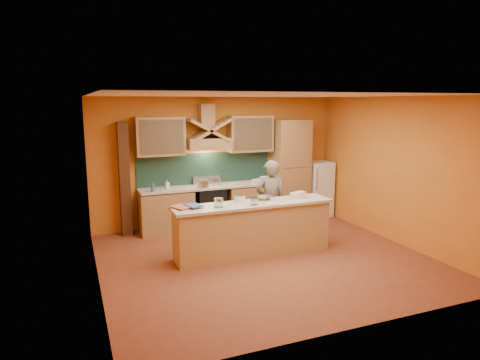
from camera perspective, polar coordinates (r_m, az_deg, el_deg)
name	(u,v)px	position (r m, az deg, el deg)	size (l,w,h in m)	color
floor	(265,259)	(7.58, 3.35, -10.46)	(5.50, 5.00, 0.01)	brown
ceiling	(267,95)	(7.08, 3.59, 11.21)	(5.50, 5.00, 0.01)	white
wall_back	(218,161)	(9.49, -2.97, 2.55)	(5.50, 0.02, 2.80)	orange
wall_front	(358,217)	(5.11, 15.52, -4.73)	(5.50, 0.02, 2.80)	orange
wall_left	(94,193)	(6.54, -18.91, -1.62)	(0.02, 5.00, 2.80)	orange
wall_right	(396,170)	(8.72, 20.05, 1.22)	(0.02, 5.00, 2.80)	orange
base_cabinet_left	(166,212)	(9.07, -9.81, -4.22)	(1.10, 0.60, 0.86)	#A37A4A
base_cabinet_right	(250,204)	(9.63, 1.33, -3.21)	(1.10, 0.60, 0.86)	#A37A4A
counter_top	(209,187)	(9.20, -4.11, -0.88)	(3.00, 0.62, 0.04)	beige
stove	(210,207)	(9.30, -4.07, -3.60)	(0.60, 0.58, 0.90)	black
backsplash	(205,169)	(9.41, -4.66, 1.53)	(3.00, 0.03, 0.70)	#17332C
range_hood	(208,144)	(9.11, -4.28, 4.86)	(0.92, 0.50, 0.24)	#A37A4A
hood_chimney	(206,116)	(9.17, -4.52, 8.52)	(0.30, 0.30, 0.50)	#A37A4A
upper_cabinet_left	(160,136)	(8.92, -10.60, 5.75)	(1.00, 0.35, 0.80)	#A37A4A
upper_cabinet_right	(250,134)	(9.52, 1.35, 6.21)	(1.00, 0.35, 0.80)	#A37A4A
pantry_column	(290,170)	(9.91, 6.68, 1.36)	(0.80, 0.60, 2.30)	#A37A4A
fridge	(317,189)	(10.38, 10.27, -1.13)	(0.58, 0.60, 1.30)	white
trim_column_left	(124,179)	(8.94, -15.17, 0.08)	(0.20, 0.30, 2.30)	#472816
island_body	(253,231)	(7.66, 1.74, -6.75)	(2.80, 0.55, 0.88)	tan
island_top	(253,204)	(7.53, 1.76, -3.26)	(2.90, 0.62, 0.05)	beige
person	(270,202)	(8.22, 4.05, -2.92)	(0.59, 0.39, 1.62)	#70665B
pot_large	(204,184)	(9.01, -4.85, -0.58)	(0.24, 0.24, 0.17)	#B0B0B7
pot_small	(216,183)	(9.25, -3.18, -0.37)	(0.22, 0.22, 0.14)	silver
soap_bottle_a	(167,184)	(9.00, -9.67, -0.54)	(0.08, 0.08, 0.18)	silver
soap_bottle_b	(153,186)	(8.73, -11.57, -0.84)	(0.08, 0.08, 0.21)	#32588B
bowl_back	(265,179)	(9.82, 3.35, 0.20)	(0.25, 0.25, 0.08)	white
dish_rack	(259,181)	(9.40, 2.56, -0.20)	(0.27, 0.21, 0.10)	silver
book_lower	(175,209)	(7.14, -8.62, -3.79)	(0.26, 0.34, 0.03)	#AE5E3E
book_upper	(187,206)	(7.18, -7.02, -3.52)	(0.23, 0.32, 0.02)	#3B5A83
jar_large	(219,203)	(7.21, -2.86, -3.04)	(0.15, 0.15, 0.16)	white
jar_small	(254,201)	(7.38, 1.91, -2.85)	(0.13, 0.13, 0.13)	silver
kitchen_scale	(240,199)	(7.54, -0.02, -2.60)	(0.13, 0.13, 0.11)	white
mixing_bowl	(263,198)	(7.78, 3.11, -2.38)	(0.27, 0.27, 0.07)	silver
cloth	(270,204)	(7.44, 4.09, -3.19)	(0.22, 0.17, 0.01)	#C4ADA1
grocery_bag_a	(300,195)	(7.99, 8.00, -1.95)	(0.18, 0.14, 0.11)	beige
grocery_bag_b	(295,196)	(7.92, 7.37, -2.08)	(0.17, 0.13, 0.10)	#ECE6C3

